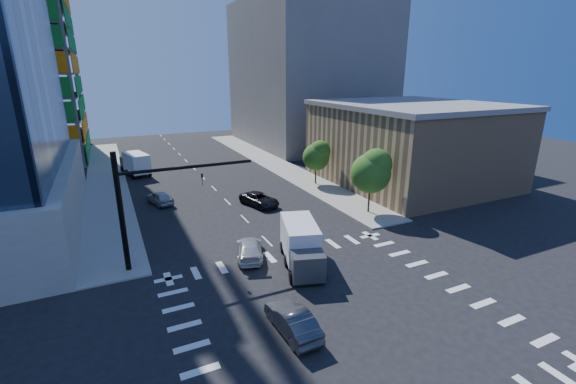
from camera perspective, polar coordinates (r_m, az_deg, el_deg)
ground at (r=25.28m, az=7.82°, el=-17.49°), size 160.00×160.00×0.00m
road_markings at (r=25.28m, az=7.82°, el=-17.48°), size 20.00×20.00×0.01m
sidewalk_ne at (r=63.71m, az=-2.35°, el=4.34°), size 5.00×60.00×0.15m
sidewalk_nw at (r=58.91m, az=-25.31°, el=1.59°), size 5.00×60.00×0.15m
commercial_building at (r=54.47m, az=17.67°, el=6.94°), size 20.50×22.50×10.60m
bg_building_ne at (r=81.91m, az=2.97°, el=17.04°), size 24.00×30.00×28.00m
signal_mast_nw at (r=30.04m, az=-20.84°, el=-1.03°), size 10.20×0.40×9.00m
tree_south at (r=40.67m, az=12.40°, el=3.14°), size 4.16×4.16×6.82m
tree_north at (r=50.71m, az=4.36°, el=5.46°), size 3.54×3.52×5.78m
car_nb_far at (r=43.30m, az=-4.26°, el=-1.10°), size 3.81×5.64×1.44m
car_sb_near at (r=31.60m, az=-5.69°, el=-8.36°), size 3.49×5.33×1.43m
car_sb_mid at (r=46.09m, az=-18.46°, el=-0.79°), size 2.93×4.70×1.49m
car_sb_cross at (r=23.26m, az=0.65°, el=-18.49°), size 1.78×4.65×1.51m
box_truck_near at (r=29.74m, az=2.08°, el=-8.47°), size 4.35×6.69×3.25m
box_truck_far at (r=60.78m, az=-21.77°, el=3.80°), size 3.99×6.65×3.26m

